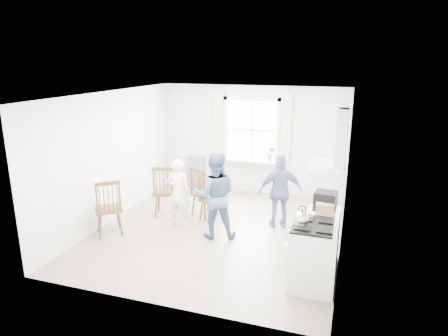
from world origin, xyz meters
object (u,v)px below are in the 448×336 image
windsor_chair_c (108,202)px  person_mid (215,195)px  person_right (280,191)px  windsor_chair_b (200,187)px  gas_stove (313,255)px  low_cabinet (322,237)px  windsor_chair_a (164,186)px  stereo_stack (325,201)px  person_left (179,193)px

windsor_chair_c → person_mid: person_mid is taller
person_mid → person_right: (1.05, 0.81, -0.07)m
windsor_chair_b → gas_stove: bearing=-37.5°
low_cabinet → windsor_chair_b: (-2.56, 1.21, 0.20)m
gas_stove → person_right: size_ratio=0.77×
windsor_chair_a → windsor_chair_c: windsor_chair_a is taller
gas_stove → windsor_chair_c: 3.77m
low_cabinet → windsor_chair_c: (-3.80, -0.20, 0.22)m
windsor_chair_b → windsor_chair_a: bearing=-162.7°
gas_stove → stereo_stack: bearing=84.5°
person_left → person_right: 1.97m
gas_stove → windsor_chair_b: 3.14m
windsor_chair_c → person_right: 3.23m
low_cabinet → windsor_chair_c: bearing=-177.0°
windsor_chair_a → person_mid: size_ratio=0.69×
windsor_chair_a → windsor_chair_b: 0.74m
stereo_stack → person_left: (-2.80, 0.61, -0.37)m
person_left → person_mid: (0.84, -0.24, 0.12)m
person_mid → person_left: bearing=-33.9°
stereo_stack → person_left: 2.89m
windsor_chair_c → person_mid: size_ratio=0.69×
windsor_chair_b → person_right: (1.65, 0.03, 0.08)m
person_right → windsor_chair_b: bearing=-22.6°
windsor_chair_c → gas_stove: bearing=-7.6°
stereo_stack → windsor_chair_b: bearing=155.8°
person_left → person_mid: bearing=165.2°
gas_stove → person_left: person_left is taller
stereo_stack → person_left: bearing=167.8°
windsor_chair_a → windsor_chair_b: bearing=17.3°
gas_stove → stereo_stack: (0.07, 0.76, 0.56)m
gas_stove → windsor_chair_c: gas_stove is taller
gas_stove → windsor_chair_a: gas_stove is taller
person_left → person_right: person_right is taller
low_cabinet → gas_stove: bearing=-95.7°
gas_stove → windsor_chair_c: bearing=172.4°
windsor_chair_a → person_left: 0.57m
windsor_chair_b → person_left: person_left is taller
low_cabinet → person_left: person_left is taller
windsor_chair_a → person_right: person_right is taller
stereo_stack → windsor_chair_c: 3.83m
low_cabinet → person_mid: 2.04m
person_left → stereo_stack: bearing=169.0°
low_cabinet → windsor_chair_b: bearing=154.7°
windsor_chair_b → stereo_stack: bearing=-24.2°
person_mid → person_right: person_mid is taller
person_left → gas_stove: bearing=154.7°
stereo_stack → windsor_chair_a: stereo_stack is taller
gas_stove → windsor_chair_b: bearing=142.5°
stereo_stack → windsor_chair_b: size_ratio=0.34×
person_left → windsor_chair_a: bearing=-33.7°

